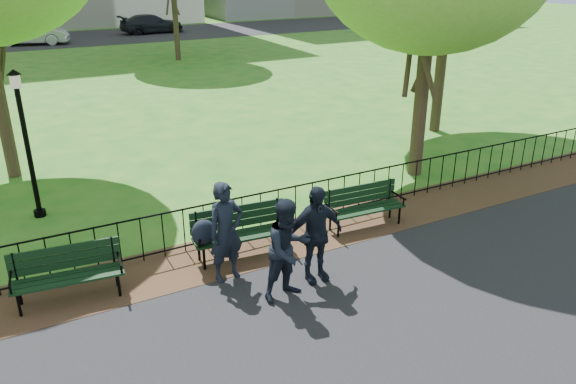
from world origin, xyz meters
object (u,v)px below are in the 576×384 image
park_bench_left_a (66,268)px  person_left (226,232)px  lamppost (26,140)px  park_bench_right_a (363,202)px  park_bench_main (224,229)px  person_right (315,234)px  person_mid (288,249)px  sedan_dark (152,24)px  sedan_silver (32,33)px

park_bench_left_a → person_left: size_ratio=1.00×
lamppost → park_bench_right_a: bearing=-32.5°
park_bench_main → park_bench_left_a: 2.71m
park_bench_right_a → person_right: (-1.97, -1.33, 0.33)m
park_bench_main → person_left: person_left is taller
person_mid → lamppost: bearing=112.4°
park_bench_left_a → park_bench_right_a: size_ratio=1.04×
person_right → sedan_dark: 36.13m
person_left → person_mid: person_left is taller
park_bench_left_a → park_bench_right_a: park_bench_left_a is taller
park_bench_main → sedan_silver: (-0.06, 31.76, 0.09)m
park_bench_right_a → sedan_silver: sedan_silver is taller
park_bench_right_a → person_left: 3.34m
park_bench_right_a → lamppost: size_ratio=0.54×
park_bench_main → park_bench_left_a: (-2.71, 0.07, -0.09)m
park_bench_main → park_bench_left_a: bearing=-175.7°
park_bench_right_a → park_bench_left_a: bearing=-177.0°
park_bench_right_a → person_mid: person_mid is taller
park_bench_left_a → park_bench_right_a: bearing=5.4°
park_bench_main → sedan_silver: size_ratio=0.44×
sedan_silver → park_bench_left_a: bearing=-169.5°
park_bench_main → sedan_dark: 35.06m
person_mid → person_right: size_ratio=0.99×
park_bench_left_a → person_mid: size_ratio=1.03×
park_bench_left_a → sedan_dark: 35.74m
person_left → sedan_dark: person_left is taller
park_bench_left_a → person_left: person_left is taller
person_mid → person_left: bearing=114.0°
park_bench_main → person_mid: 1.68m
person_right → sedan_silver: (-1.17, 33.11, -0.14)m
sedan_dark → person_left: bearing=162.6°
park_bench_left_a → person_left: (2.52, -0.66, 0.34)m
person_mid → park_bench_left_a: bearing=143.4°
sedan_silver → sedan_dark: size_ratio=0.95×
lamppost → person_left: (2.59, -4.31, -0.83)m
person_right → sedan_silver: size_ratio=0.39×
person_mid → person_right: (0.65, 0.24, 0.01)m
person_left → person_mid: bearing=-65.0°
sedan_silver → park_bench_right_a: bearing=-159.1°
park_bench_right_a → sedan_silver: 31.93m
sedan_silver → sedan_dark: (8.44, 2.28, -0.05)m
person_left → sedan_dark: 35.68m
person_mid → sedan_silver: bearing=82.0°
park_bench_main → sedan_dark: size_ratio=0.42×
park_bench_main → park_bench_left_a: size_ratio=1.09×
park_bench_right_a → sedan_dark: bearing=85.0°
sedan_dark → park_bench_left_a: bearing=158.4°
park_bench_left_a → person_mid: 3.59m
sedan_silver → person_right: bearing=-162.7°
person_left → park_bench_main: bearing=64.2°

